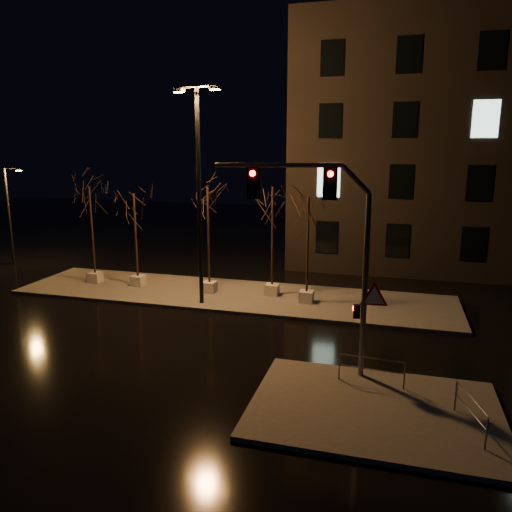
% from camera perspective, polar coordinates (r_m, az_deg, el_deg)
% --- Properties ---
extents(ground, '(90.00, 90.00, 0.00)m').
position_cam_1_polar(ground, '(20.00, -8.47, -9.49)').
color(ground, black).
rests_on(ground, ground).
extents(median, '(22.00, 5.00, 0.15)m').
position_cam_1_polar(median, '(25.25, -2.95, -4.49)').
color(median, '#4F4D47').
rests_on(median, ground).
extents(sidewalk_corner, '(7.00, 5.00, 0.15)m').
position_cam_1_polar(sidewalk_corner, '(15.27, 13.34, -16.70)').
color(sidewalk_corner, '#4F4D47').
rests_on(sidewalk_corner, ground).
extents(building, '(25.00, 12.00, 15.00)m').
position_cam_1_polar(building, '(35.44, 26.33, 11.32)').
color(building, black).
rests_on(building, ground).
extents(tree_0, '(1.80, 1.80, 5.35)m').
position_cam_1_polar(tree_0, '(27.92, -18.39, 5.21)').
color(tree_0, '#B6B3AA').
rests_on(tree_0, median).
extents(tree_1, '(1.80, 1.80, 5.05)m').
position_cam_1_polar(tree_1, '(26.61, -13.71, 4.66)').
color(tree_1, '#B6B3AA').
rests_on(tree_1, median).
extents(tree_2, '(1.80, 1.80, 5.46)m').
position_cam_1_polar(tree_2, '(24.70, -5.52, 5.11)').
color(tree_2, '#B6B3AA').
rests_on(tree_2, median).
extents(tree_3, '(1.80, 1.80, 5.53)m').
position_cam_1_polar(tree_3, '(24.14, 1.91, 5.13)').
color(tree_3, '#B6B3AA').
rests_on(tree_3, median).
extents(tree_4, '(1.80, 1.80, 5.15)m').
position_cam_1_polar(tree_4, '(23.12, 5.98, 4.01)').
color(tree_4, '#B6B3AA').
rests_on(tree_4, median).
extents(traffic_signal_mast, '(5.52, 0.81, 6.78)m').
position_cam_1_polar(traffic_signal_mast, '(15.60, 8.55, 1.88)').
color(traffic_signal_mast, slate).
rests_on(traffic_signal_mast, sidewalk_corner).
extents(streetlight_main, '(2.44, 0.91, 9.85)m').
position_cam_1_polar(streetlight_main, '(22.88, -6.55, 8.38)').
color(streetlight_main, black).
rests_on(streetlight_main, median).
extents(streetlight_far, '(1.20, 0.40, 6.12)m').
position_cam_1_polar(streetlight_far, '(35.10, -26.29, 4.54)').
color(streetlight_far, black).
rests_on(streetlight_far, ground).
extents(guard_rail_a, '(2.03, 0.19, 0.88)m').
position_cam_1_polar(guard_rail_a, '(16.26, 13.05, -12.24)').
color(guard_rail_a, slate).
rests_on(guard_rail_a, sidewalk_corner).
extents(guard_rail_b, '(0.57, 1.85, 0.91)m').
position_cam_1_polar(guard_rail_b, '(14.72, 23.31, -15.68)').
color(guard_rail_b, slate).
rests_on(guard_rail_b, sidewalk_corner).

